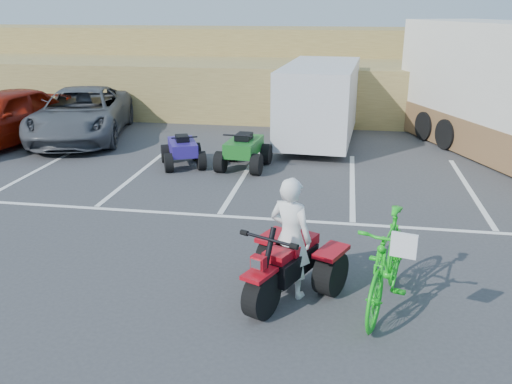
% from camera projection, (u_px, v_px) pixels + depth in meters
% --- Properties ---
extents(ground, '(100.00, 100.00, 0.00)m').
position_uv_depth(ground, '(185.00, 270.00, 8.81)').
color(ground, '#38383A').
rests_on(ground, ground).
extents(parking_stripes, '(28.00, 5.16, 0.01)m').
position_uv_depth(parking_stripes, '(272.00, 192.00, 12.47)').
color(parking_stripes, white).
rests_on(parking_stripes, ground).
extents(grass_embankment, '(40.00, 8.50, 3.10)m').
position_uv_depth(grass_embankment, '(289.00, 71.00, 22.78)').
color(grass_embankment, olive).
rests_on(grass_embankment, ground).
extents(red_trike_atv, '(1.93, 2.15, 1.15)m').
position_uv_depth(red_trike_atv, '(284.00, 297.00, 7.98)').
color(red_trike_atv, '#9F0913').
rests_on(red_trike_atv, ground).
extents(rider, '(0.78, 0.67, 1.82)m').
position_uv_depth(rider, '(290.00, 238.00, 7.80)').
color(rider, white).
rests_on(rider, ground).
extents(green_dirt_bike, '(1.22, 2.38, 1.38)m').
position_uv_depth(green_dirt_bike, '(387.00, 262.00, 7.54)').
color(green_dirt_bike, '#14BF19').
rests_on(green_dirt_bike, ground).
extents(grey_pickup, '(3.91, 6.11, 1.57)m').
position_uv_depth(grey_pickup, '(81.00, 114.00, 17.30)').
color(grey_pickup, '#494B51').
rests_on(grey_pickup, ground).
extents(red_car, '(2.93, 5.32, 1.71)m').
position_uv_depth(red_car, '(2.00, 117.00, 16.36)').
color(red_car, maroon).
rests_on(red_car, ground).
extents(cargo_trailer, '(2.37, 5.25, 2.40)m').
position_uv_depth(cargo_trailer, '(320.00, 101.00, 16.60)').
color(cargo_trailer, silver).
rests_on(cargo_trailer, ground).
extents(quad_atv_blue, '(1.53, 1.72, 0.92)m').
position_uv_depth(quad_atv_blue, '(183.00, 166.00, 14.49)').
color(quad_atv_blue, navy).
rests_on(quad_atv_blue, ground).
extents(quad_atv_green, '(1.33, 1.69, 1.03)m').
position_uv_depth(quad_atv_green, '(244.00, 168.00, 14.31)').
color(quad_atv_green, '#16631C').
rests_on(quad_atv_green, ground).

